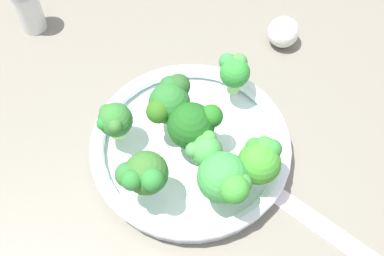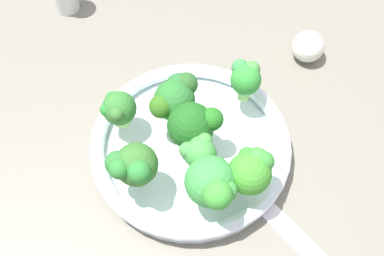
# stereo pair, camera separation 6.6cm
# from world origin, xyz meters

# --- Properties ---
(ground_plane) EXTENTS (1.30, 1.30, 0.03)m
(ground_plane) POSITION_xyz_m (0.00, 0.00, -0.01)
(ground_plane) COLOR slate
(bowl) EXTENTS (0.29, 0.29, 0.04)m
(bowl) POSITION_xyz_m (-0.03, -0.00, 0.02)
(bowl) COLOR white
(bowl) RESTS_ON ground_plane
(broccoli_floret_0) EXTENTS (0.06, 0.07, 0.07)m
(broccoli_floret_0) POSITION_xyz_m (-0.08, 0.09, 0.08)
(broccoli_floret_0) COLOR #87C365
(broccoli_floret_0) RESTS_ON bowl
(broccoli_floret_1) EXTENTS (0.08, 0.07, 0.08)m
(broccoli_floret_1) POSITION_xyz_m (-0.13, 0.00, 0.08)
(broccoli_floret_1) COLOR #9BDA6C
(broccoli_floret_1) RESTS_ON bowl
(broccoli_floret_2) EXTENTS (0.04, 0.05, 0.06)m
(broccoli_floret_2) POSITION_xyz_m (-0.08, 0.00, 0.08)
(broccoli_floret_2) COLOR #84B959
(broccoli_floret_2) RESTS_ON bowl
(broccoli_floret_3) EXTENTS (0.05, 0.05, 0.06)m
(broccoli_floret_3) POSITION_xyz_m (0.02, -0.10, 0.08)
(broccoli_floret_3) COLOR #83B75E
(broccoli_floret_3) RESTS_ON bowl
(broccoli_floret_4) EXTENTS (0.06, 0.07, 0.07)m
(broccoli_floret_4) POSITION_xyz_m (-0.04, -0.01, 0.08)
(broccoli_floret_4) COLOR #89CC68
(broccoli_floret_4) RESTS_ON bowl
(broccoli_floret_5) EXTENTS (0.05, 0.05, 0.06)m
(broccoli_floret_5) POSITION_xyz_m (0.02, 0.09, 0.07)
(broccoli_floret_5) COLOR #9FD36B
(broccoli_floret_5) RESTS_ON bowl
(broccoli_floret_6) EXTENTS (0.06, 0.07, 0.07)m
(broccoli_floret_6) POSITION_xyz_m (0.01, 0.01, 0.08)
(broccoli_floret_6) COLOR #9AD773
(broccoli_floret_6) RESTS_ON bowl
(broccoli_floret_7) EXTENTS (0.06, 0.06, 0.07)m
(broccoli_floret_7) POSITION_xyz_m (-0.12, -0.05, 0.08)
(broccoli_floret_7) COLOR #9AD061
(broccoli_floret_7) RESTS_ON bowl
(garlic_bulb) EXTENTS (0.05, 0.05, 0.05)m
(garlic_bulb) POSITION_xyz_m (0.09, -0.23, 0.03)
(garlic_bulb) COLOR silver
(garlic_bulb) RESTS_ON ground_plane
(pepper_shaker) EXTENTS (0.05, 0.05, 0.09)m
(pepper_shaker) POSITION_xyz_m (0.31, 0.13, 0.05)
(pepper_shaker) COLOR silver
(pepper_shaker) RESTS_ON ground_plane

